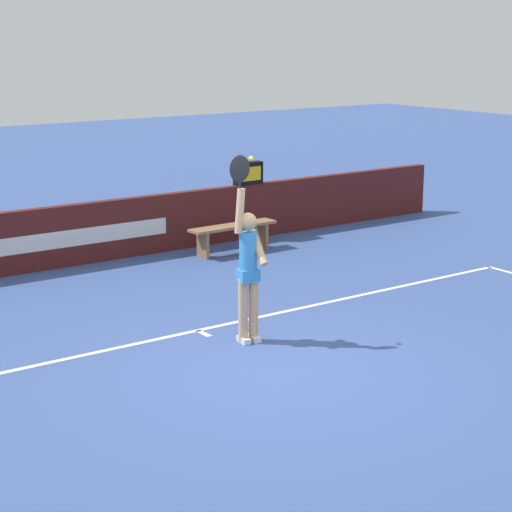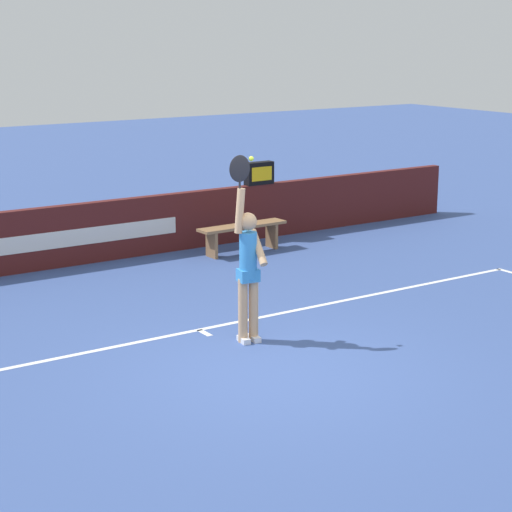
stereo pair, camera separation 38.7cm
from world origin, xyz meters
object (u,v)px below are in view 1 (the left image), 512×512
tennis_player (248,266)px  tennis_ball (251,159)px  speed_display (248,173)px  courtside_bench_near (233,231)px

tennis_player → tennis_ball: bearing=34.6°
speed_display → courtside_bench_near: speed_display is taller
tennis_ball → courtside_bench_near: tennis_ball is taller
speed_display → tennis_player: 6.17m
tennis_player → courtside_bench_near: size_ratio=1.40×
speed_display → tennis_player: tennis_player is taller
tennis_ball → tennis_player: bearing=-145.4°
tennis_player → speed_display: bearing=55.1°
tennis_ball → courtside_bench_near: bearing=58.8°
speed_display → courtside_bench_near: (-0.93, -0.85, -0.88)m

